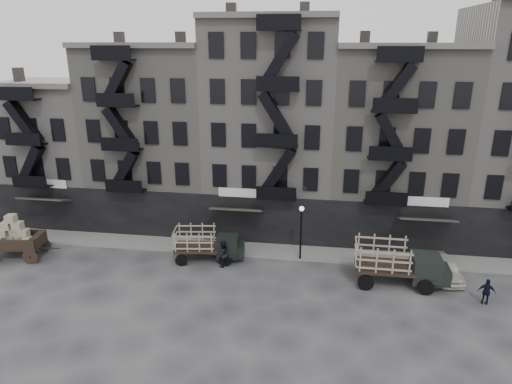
# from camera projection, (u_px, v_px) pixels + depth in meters

# --- Properties ---
(ground) EXTENTS (140.00, 140.00, 0.00)m
(ground) POSITION_uv_depth(u_px,v_px,m) (255.00, 274.00, 31.90)
(ground) COLOR #38383A
(ground) RESTS_ON ground
(sidewalk) EXTENTS (55.00, 2.50, 0.15)m
(sidewalk) POSITION_uv_depth(u_px,v_px,m) (262.00, 250.00, 35.40)
(sidewalk) COLOR slate
(sidewalk) RESTS_ON ground
(building_west) EXTENTS (10.00, 11.35, 13.20)m
(building_west) POSITION_uv_depth(u_px,v_px,m) (56.00, 149.00, 41.98)
(building_west) COLOR gray
(building_west) RESTS_ON ground
(building_midwest) EXTENTS (10.00, 11.35, 16.20)m
(building_midwest) POSITION_uv_depth(u_px,v_px,m) (159.00, 136.00, 40.11)
(building_midwest) COLOR gray
(building_midwest) RESTS_ON ground
(building_center) EXTENTS (10.00, 11.35, 18.20)m
(building_center) POSITION_uv_depth(u_px,v_px,m) (272.00, 128.00, 38.40)
(building_center) COLOR gray
(building_center) RESTS_ON ground
(building_mideast) EXTENTS (10.00, 11.35, 16.20)m
(building_mideast) POSITION_uv_depth(u_px,v_px,m) (393.00, 143.00, 37.33)
(building_mideast) COLOR gray
(building_mideast) RESTS_ON ground
(lamp_post) EXTENTS (0.36, 0.36, 4.28)m
(lamp_post) POSITION_uv_depth(u_px,v_px,m) (301.00, 226.00, 33.04)
(lamp_post) COLOR black
(lamp_post) RESTS_ON ground
(wagon) EXTENTS (4.23, 2.60, 3.39)m
(wagon) POSITION_uv_depth(u_px,v_px,m) (14.00, 233.00, 33.81)
(wagon) COLOR black
(wagon) RESTS_ON ground
(stake_truck_west) EXTENTS (5.29, 2.67, 2.56)m
(stake_truck_west) POSITION_uv_depth(u_px,v_px,m) (207.00, 242.00, 33.55)
(stake_truck_west) COLOR black
(stake_truck_west) RESTS_ON ground
(stake_truck_east) EXTENTS (6.08, 2.59, 3.03)m
(stake_truck_east) POSITION_uv_depth(u_px,v_px,m) (398.00, 260.00, 30.13)
(stake_truck_east) COLOR black
(stake_truck_east) RESTS_ON ground
(car_east) EXTENTS (2.09, 4.33, 1.43)m
(car_east) POSITION_uv_depth(u_px,v_px,m) (445.00, 268.00, 31.31)
(car_east) COLOR beige
(car_east) RESTS_ON ground
(pedestrian_west) EXTENTS (0.82, 0.87, 1.99)m
(pedestrian_west) POSITION_uv_depth(u_px,v_px,m) (32.00, 242.00, 34.68)
(pedestrian_west) COLOR black
(pedestrian_west) RESTS_ON ground
(pedestrian_mid) EXTENTS (1.25, 1.23, 2.03)m
(pedestrian_mid) POSITION_uv_depth(u_px,v_px,m) (223.00, 254.00, 32.68)
(pedestrian_mid) COLOR black
(pedestrian_mid) RESTS_ON ground
(policeman) EXTENTS (1.07, 0.68, 1.70)m
(policeman) POSITION_uv_depth(u_px,v_px,m) (487.00, 292.00, 28.06)
(policeman) COLOR black
(policeman) RESTS_ON ground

